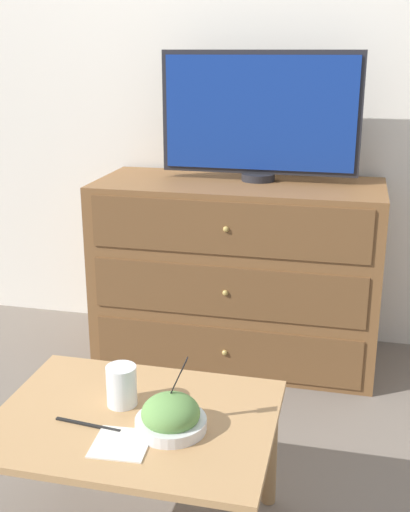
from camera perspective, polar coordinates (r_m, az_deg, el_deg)
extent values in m
plane|color=#70665B|center=(3.31, 3.24, -6.42)|extent=(12.00, 12.00, 0.00)
cube|color=white|center=(3.04, 3.77, 16.74)|extent=(12.00, 0.05, 2.60)
cube|color=brown|center=(2.88, 2.88, -1.41)|extent=(1.24, 0.52, 0.81)
cube|color=brown|center=(2.75, 1.79, -8.53)|extent=(1.14, 0.01, 0.22)
sphere|color=tan|center=(2.75, 1.76, -8.58)|extent=(0.02, 0.02, 0.02)
cube|color=brown|center=(2.64, 1.84, -3.25)|extent=(1.14, 0.01, 0.22)
sphere|color=tan|center=(2.64, 1.82, -3.30)|extent=(0.02, 0.02, 0.02)
cube|color=brown|center=(2.56, 1.90, 2.43)|extent=(1.14, 0.01, 0.22)
sphere|color=tan|center=(2.55, 1.88, 2.40)|extent=(0.02, 0.02, 0.02)
cylinder|color=#232328|center=(2.82, 4.75, 7.01)|extent=(0.15, 0.15, 0.03)
cube|color=#232328|center=(2.79, 4.92, 12.54)|extent=(0.85, 0.04, 0.51)
cube|color=navy|center=(2.77, 4.85, 12.50)|extent=(0.81, 0.01, 0.47)
cube|color=tan|center=(1.81, -6.28, -14.23)|extent=(0.76, 0.57, 0.02)
cylinder|color=#9C7549|center=(2.23, -12.53, -14.02)|extent=(0.04, 0.04, 0.39)
cylinder|color=#9C7549|center=(2.06, 5.81, -16.61)|extent=(0.04, 0.04, 0.39)
cylinder|color=silver|center=(1.74, -3.05, -14.66)|extent=(0.19, 0.19, 0.03)
ellipsoid|color=#66994C|center=(1.72, -3.07, -13.76)|extent=(0.15, 0.15, 0.10)
cube|color=black|center=(1.71, -2.96, -11.87)|extent=(0.07, 0.02, 0.16)
cube|color=black|center=(1.67, -1.85, -9.62)|extent=(0.02, 0.03, 0.03)
cylinder|color=#9E6638|center=(1.85, -7.39, -11.94)|extent=(0.08, 0.08, 0.07)
cylinder|color=white|center=(1.84, -7.42, -11.35)|extent=(0.09, 0.09, 0.12)
cube|color=silver|center=(1.70, -7.47, -16.21)|extent=(0.15, 0.15, 0.00)
cube|color=black|center=(1.78, -10.36, -14.54)|extent=(0.19, 0.03, 0.01)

